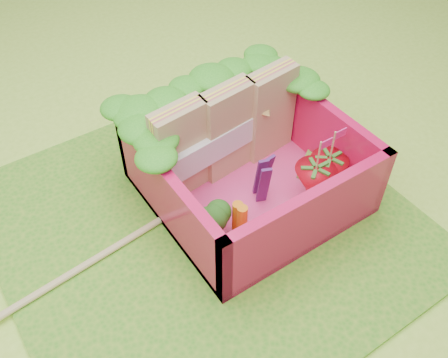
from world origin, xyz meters
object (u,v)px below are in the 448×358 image
broccoli (214,222)px  chopsticks (56,283)px  sandwich_stack (228,131)px  strawberry_left (313,183)px  strawberry_right (327,172)px  bento_box (249,165)px

broccoli → chopsticks: size_ratio=0.13×
sandwich_stack → chopsticks: 1.48m
sandwich_stack → broccoli: bearing=-131.5°
strawberry_left → strawberry_right: bearing=12.4°
broccoli → strawberry_left: (0.75, -0.08, -0.03)m
sandwich_stack → strawberry_left: (0.30, -0.59, -0.19)m
strawberry_left → strawberry_right: 0.16m
bento_box → sandwich_stack: bearing=89.0°
sandwich_stack → strawberry_right: sandwich_stack is taller
sandwich_stack → chopsticks: size_ratio=0.51×
chopsticks → sandwich_stack: bearing=9.4°
strawberry_left → sandwich_stack: bearing=117.1°
bento_box → strawberry_left: strawberry_left is taller
bento_box → strawberry_left: 0.46m
chopsticks → strawberry_left: bearing=-11.7°
strawberry_left → chopsticks: size_ratio=0.21×
strawberry_left → chopsticks: strawberry_left is taller
bento_box → chopsticks: 1.44m
bento_box → broccoli: (-0.45, -0.25, -0.05)m
strawberry_right → sandwich_stack: bearing=129.5°
broccoli → chopsticks: 1.03m
sandwich_stack → broccoli: sandwich_stack is taller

